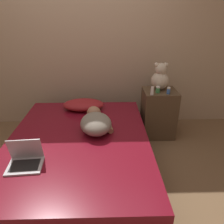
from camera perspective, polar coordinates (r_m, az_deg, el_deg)
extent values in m
plane|color=brown|center=(2.61, -8.15, -14.87)|extent=(12.00, 12.00, 0.00)
cube|color=tan|center=(3.34, -7.14, 18.38)|extent=(8.00, 0.06, 2.60)
cube|color=#2D2319|center=(2.54, -8.30, -12.88)|extent=(1.52, 2.04, 0.23)
cube|color=maroon|center=(2.42, -8.62, -8.77)|extent=(1.49, 2.00, 0.21)
cube|color=brown|center=(3.19, 11.99, -0.26)|extent=(0.45, 0.42, 0.68)
ellipsoid|color=maroon|center=(3.00, -7.45, 1.92)|extent=(0.55, 0.35, 0.13)
ellipsoid|color=gray|center=(2.41, -4.22, -3.03)|extent=(0.40, 0.50, 0.20)
sphere|color=#A87556|center=(2.69, -4.76, -0.30)|extent=(0.17, 0.17, 0.17)
cylinder|color=#A87556|center=(2.48, -0.67, -3.94)|extent=(0.09, 0.21, 0.06)
cube|color=silver|center=(2.08, -21.75, -12.99)|extent=(0.31, 0.25, 0.02)
cube|color=black|center=(2.07, -21.79, -12.78)|extent=(0.25, 0.18, 0.00)
cube|color=silver|center=(2.08, -21.69, -8.95)|extent=(0.29, 0.09, 0.22)
cube|color=black|center=(2.08, -21.69, -8.95)|extent=(0.26, 0.07, 0.19)
sphere|color=beige|center=(3.09, 12.38, 7.99)|extent=(0.24, 0.24, 0.24)
sphere|color=beige|center=(3.05, 12.65, 10.92)|extent=(0.16, 0.16, 0.16)
sphere|color=beige|center=(3.02, 11.57, 11.97)|extent=(0.06, 0.06, 0.06)
sphere|color=beige|center=(3.05, 13.91, 11.87)|extent=(0.06, 0.06, 0.06)
cylinder|color=#3866B2|center=(2.96, 14.55, 5.28)|extent=(0.04, 0.04, 0.07)
cylinder|color=white|center=(2.94, 14.64, 6.09)|extent=(0.04, 0.04, 0.02)
cylinder|color=white|center=(2.87, 10.45, 5.26)|extent=(0.04, 0.04, 0.08)
cylinder|color=white|center=(2.86, 10.53, 6.26)|extent=(0.04, 0.04, 0.02)
cylinder|color=#3D8E4C|center=(2.96, 11.88, 5.59)|extent=(0.06, 0.06, 0.07)
cylinder|color=white|center=(2.95, 11.96, 6.40)|extent=(0.05, 0.05, 0.02)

